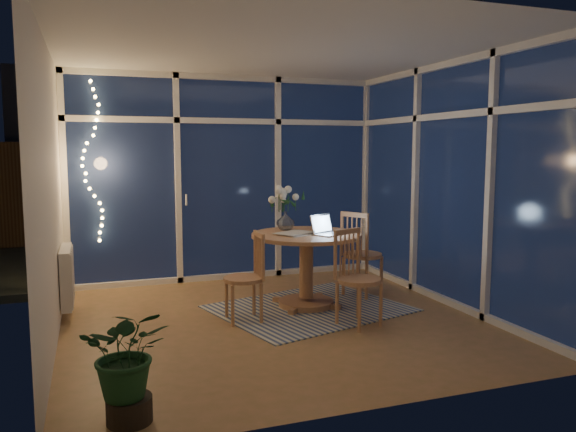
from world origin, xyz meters
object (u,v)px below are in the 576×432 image
Objects in this scene: chair_left at (243,277)px; chair_right at (363,253)px; dining_table at (306,270)px; potted_plant at (128,363)px; laptop at (330,224)px; flower_vase at (286,221)px; chair_front at (359,278)px.

chair_right is (1.54, 0.50, 0.05)m from chair_left.
potted_plant is at bearing -133.90° from dining_table.
dining_table is 1.31× the size of chair_left.
laptop is (-0.58, -0.39, 0.41)m from chair_right.
chair_right is 3.20× the size of laptop.
chair_right is 4.73× the size of flower_vase.
flower_vase is at bearing 112.00° from dining_table.
dining_table is 3.74× the size of laptop.
chair_right reaches higher than chair_front.
chair_front reaches higher than potted_plant.
laptop is (-0.04, 0.60, 0.44)m from chair_front.
chair_front is 2.99× the size of laptop.
flower_vase is (-0.32, 0.48, -0.01)m from laptop.
flower_vase is (-0.36, 1.08, 0.43)m from chair_front.
chair_left is at bearing 77.88° from chair_right.
chair_left is 2.86× the size of laptop.
chair_left is 0.98m from flower_vase.
potted_plant is (-1.96, -2.03, -0.02)m from dining_table.
chair_left is at bearing 55.79° from potted_plant.
dining_table is at bearing 111.45° from chair_left.
chair_right reaches higher than potted_plant.
chair_right is at bearing 41.39° from chair_front.
flower_vase reaches higher than chair_front.
chair_left reaches higher than potted_plant.
laptop reaches higher than flower_vase.
laptop is at bearing 40.87° from potted_plant.
flower_vase is at bearing 51.98° from potted_plant.
laptop is at bearing -56.44° from flower_vase.
chair_left is (-0.76, -0.28, 0.05)m from dining_table.
chair_front reaches higher than chair_left.
chair_front is at bearing 65.00° from chair_left.
chair_front is at bearing 121.35° from chair_right.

